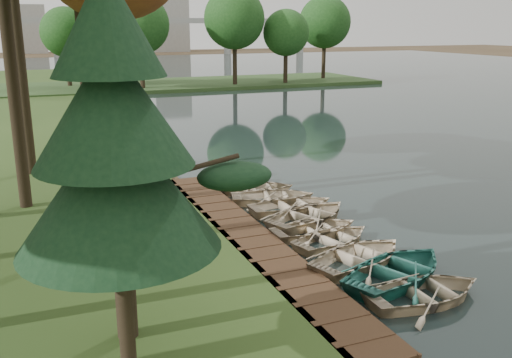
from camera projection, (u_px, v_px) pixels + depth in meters
name	position (u px, v px, depth m)	size (l,w,h in m)	color
ground	(292.00, 238.00, 19.70)	(300.00, 300.00, 0.00)	#3D2F1D
water	(508.00, 111.00, 48.51)	(130.00, 200.00, 0.05)	#1D2827
boardwalk	(249.00, 240.00, 19.08)	(1.60, 16.00, 0.30)	#3B2616
peninsula	(169.00, 85.00, 67.23)	(50.00, 14.00, 0.45)	#2B441E
far_trees	(138.00, 31.00, 64.39)	(45.60, 5.60, 8.80)	black
bridge	(112.00, 25.00, 129.55)	(95.90, 4.00, 8.60)	#A5A5A0
building_a	(167.00, 17.00, 153.37)	(10.00, 8.00, 18.00)	#A5A5A0
building_b	(29.00, 29.00, 145.85)	(8.00, 8.00, 12.00)	#A5A5A0
rowboat_0	(426.00, 289.00, 14.96)	(2.45, 3.44, 0.71)	#C7B190
rowboat_1	(399.00, 267.00, 16.16)	(2.82, 3.95, 0.82)	#2C7C6E
rowboat_2	(361.00, 254.00, 17.21)	(2.58, 3.61, 0.75)	#C7B190
rowboat_3	(334.00, 236.00, 18.85)	(2.19, 3.07, 0.64)	#C7B190
rowboat_4	(315.00, 226.00, 19.68)	(2.28, 3.20, 0.66)	#C7B190
rowboat_5	(310.00, 213.00, 20.90)	(2.70, 3.78, 0.78)	#C7B190
rowboat_6	(292.00, 203.00, 22.15)	(2.46, 3.44, 0.71)	#C7B190
rowboat_7	(273.00, 195.00, 23.28)	(2.45, 3.43, 0.71)	#C7B190
rowboat_8	(258.00, 186.00, 24.63)	(2.21, 3.09, 0.64)	#C7B190
rowboat_9	(246.00, 180.00, 25.64)	(2.24, 3.14, 0.65)	#C7B190
rowboat_10	(237.00, 171.00, 27.10)	(2.30, 3.23, 0.67)	#C7B190
stored_rowboat	(106.00, 161.00, 28.14)	(2.16, 3.03, 0.63)	#C7B190
pine_tree	(114.00, 142.00, 10.25)	(3.80, 3.80, 7.84)	black
reeds_0	(153.00, 249.00, 16.83)	(0.60, 0.60, 0.85)	#3F661E
reeds_1	(135.00, 220.00, 18.97)	(0.60, 0.60, 1.08)	#3F661E
reeds_2	(104.00, 222.00, 18.77)	(0.60, 0.60, 1.09)	#3F661E
reeds_3	(143.00, 169.00, 25.55)	(0.60, 0.60, 1.08)	#3F661E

